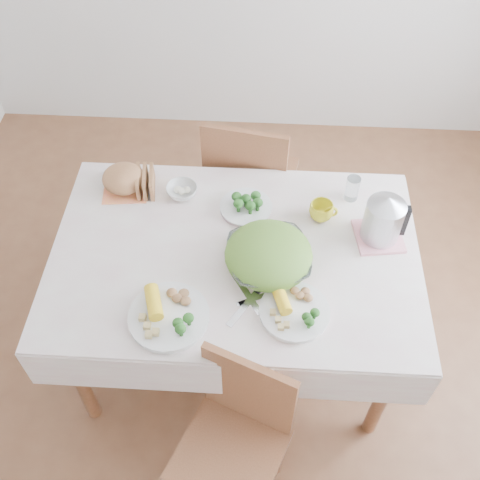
# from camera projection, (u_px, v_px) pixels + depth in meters

# --- Properties ---
(floor) EXTENTS (3.60, 3.60, 0.00)m
(floor) POSITION_uv_depth(u_px,v_px,m) (236.00, 345.00, 2.87)
(floor) COLOR brown
(floor) RESTS_ON ground
(dining_table) EXTENTS (1.40, 0.90, 0.75)m
(dining_table) POSITION_uv_depth(u_px,v_px,m) (235.00, 305.00, 2.58)
(dining_table) COLOR brown
(dining_table) RESTS_ON floor
(tablecloth) EXTENTS (1.50, 1.00, 0.01)m
(tablecloth) POSITION_uv_depth(u_px,v_px,m) (235.00, 254.00, 2.29)
(tablecloth) COLOR silver
(tablecloth) RESTS_ON dining_table
(chair_near) EXTENTS (0.49, 0.49, 0.84)m
(chair_near) POSITION_uv_depth(u_px,v_px,m) (229.00, 449.00, 2.07)
(chair_near) COLOR brown
(chair_near) RESTS_ON floor
(chair_far) EXTENTS (0.50, 0.50, 0.95)m
(chair_far) POSITION_uv_depth(u_px,v_px,m) (252.00, 180.00, 2.98)
(chair_far) COLOR brown
(chair_far) RESTS_ON floor
(salad_bowl) EXTENTS (0.39, 0.39, 0.08)m
(salad_bowl) POSITION_uv_depth(u_px,v_px,m) (268.00, 259.00, 2.21)
(salad_bowl) COLOR white
(salad_bowl) RESTS_ON tablecloth
(dinner_plate_left) EXTENTS (0.32, 0.32, 0.03)m
(dinner_plate_left) POSITION_uv_depth(u_px,v_px,m) (169.00, 317.00, 2.07)
(dinner_plate_left) COLOR white
(dinner_plate_left) RESTS_ON tablecloth
(dinner_plate_right) EXTENTS (0.27, 0.27, 0.02)m
(dinner_plate_right) POSITION_uv_depth(u_px,v_px,m) (294.00, 312.00, 2.09)
(dinner_plate_right) COLOR white
(dinner_plate_right) RESTS_ON tablecloth
(broccoli_plate) EXTENTS (0.29, 0.29, 0.02)m
(broccoli_plate) POSITION_uv_depth(u_px,v_px,m) (246.00, 207.00, 2.43)
(broccoli_plate) COLOR beige
(broccoli_plate) RESTS_ON tablecloth
(napkin) EXTENTS (0.21, 0.21, 0.00)m
(napkin) POSITION_uv_depth(u_px,v_px,m) (126.00, 188.00, 2.52)
(napkin) COLOR #FF8953
(napkin) RESTS_ON tablecloth
(bread_loaf) EXTENTS (0.25, 0.24, 0.11)m
(bread_loaf) POSITION_uv_depth(u_px,v_px,m) (124.00, 179.00, 2.47)
(bread_loaf) COLOR #8E5D37
(bread_loaf) RESTS_ON napkin
(fruit_bowl) EXTENTS (0.17, 0.17, 0.04)m
(fruit_bowl) POSITION_uv_depth(u_px,v_px,m) (182.00, 191.00, 2.48)
(fruit_bowl) COLOR white
(fruit_bowl) RESTS_ON tablecloth
(yellow_mug) EXTENTS (0.10, 0.10, 0.08)m
(yellow_mug) POSITION_uv_depth(u_px,v_px,m) (321.00, 211.00, 2.37)
(yellow_mug) COLOR yellow
(yellow_mug) RESTS_ON tablecloth
(glass_tumbler) EXTENTS (0.07, 0.07, 0.12)m
(glass_tumbler) POSITION_uv_depth(u_px,v_px,m) (352.00, 187.00, 2.43)
(glass_tumbler) COLOR white
(glass_tumbler) RESTS_ON tablecloth
(pink_tray) EXTENTS (0.22, 0.22, 0.02)m
(pink_tray) POSITION_uv_depth(u_px,v_px,m) (378.00, 236.00, 2.33)
(pink_tray) COLOR pink
(pink_tray) RESTS_ON tablecloth
(electric_kettle) EXTENTS (0.19, 0.19, 0.22)m
(electric_kettle) POSITION_uv_depth(u_px,v_px,m) (384.00, 218.00, 2.24)
(electric_kettle) COLOR #B2B5BA
(electric_kettle) RESTS_ON pink_tray
(fork_left) EXTENTS (0.13, 0.20, 0.00)m
(fork_left) POSITION_uv_depth(u_px,v_px,m) (247.00, 293.00, 2.15)
(fork_left) COLOR silver
(fork_left) RESTS_ON tablecloth
(fork_right) EXTENTS (0.13, 0.19, 0.00)m
(fork_right) POSITION_uv_depth(u_px,v_px,m) (245.00, 306.00, 2.11)
(fork_right) COLOR silver
(fork_right) RESTS_ON tablecloth
(knife) EXTENTS (0.17, 0.10, 0.00)m
(knife) POSITION_uv_depth(u_px,v_px,m) (260.00, 297.00, 2.14)
(knife) COLOR silver
(knife) RESTS_ON tablecloth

